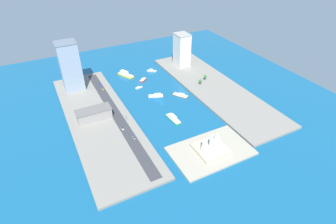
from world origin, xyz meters
name	(u,v)px	position (x,y,z in m)	size (l,w,h in m)	color
ground_plane	(162,103)	(0.00, 0.00, 0.00)	(440.00, 440.00, 0.00)	#145684
quay_west	(214,88)	(-80.95, 0.00, 1.31)	(70.00, 240.00, 2.61)	gray
quay_east	(100,119)	(80.95, 0.00, 1.31)	(70.00, 240.00, 2.61)	gray
peninsula_point	(211,151)	(-3.79, 103.89, 1.00)	(80.32, 50.83, 2.00)	#A89E89
road_strip	(116,114)	(61.27, 0.00, 2.69)	(11.72, 228.00, 0.15)	#38383D
sailboat_small_white	(139,87)	(11.59, -49.53, 0.92)	(11.17, 4.75, 11.46)	white
yacht_sleek_gray	(152,71)	(-26.16, -88.21, 1.43)	(15.07, 11.66, 4.23)	#999EA3
barge_flat_brown	(181,95)	(-30.19, -4.03, 1.12)	(17.92, 21.58, 3.33)	brown
ferry_green_doubledeck	(173,118)	(4.23, 38.95, 1.93)	(9.42, 25.88, 5.49)	#2D8C4C
ferry_yellow_fast	(125,74)	(15.10, -94.01, 2.56)	(18.98, 28.09, 7.07)	yellow
catamaran_blue	(156,96)	(0.14, -16.39, 1.58)	(21.73, 15.22, 4.19)	blue
tugboat_red	(143,80)	(-2.49, -67.32, 1.29)	(13.42, 11.53, 3.58)	red
carpark_squat_concrete	(94,114)	(86.04, -2.47, 8.94)	(39.96, 17.75, 12.59)	gray
tower_tall_glass	(70,66)	(91.78, -85.64, 35.50)	(26.43, 24.37, 65.71)	#8C9EB2
hotel_broad_white	(182,50)	(-76.76, -83.59, 27.96)	(20.17, 24.31, 50.62)	silver
van_white	(122,129)	(64.16, 31.59, 3.57)	(2.18, 4.98, 1.64)	black
sedan_silver	(134,138)	(58.74, 52.42, 3.58)	(1.91, 4.37, 1.69)	black
hatchback_blue	(100,84)	(58.42, -79.16, 3.49)	(2.15, 5.27, 1.44)	black
taxi_yellow_cab	(103,89)	(58.72, -64.00, 3.53)	(2.13, 5.04, 1.57)	black
traffic_light_waterfront	(126,117)	(54.50, 17.28, 6.96)	(0.36, 0.36, 6.50)	black
opera_landmark	(212,143)	(-4.14, 103.89, 11.29)	(30.91, 29.36, 23.95)	#BCAD93
park_tree_cluster	(203,79)	(-74.48, -18.19, 8.54)	(18.10, 12.73, 8.44)	brown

